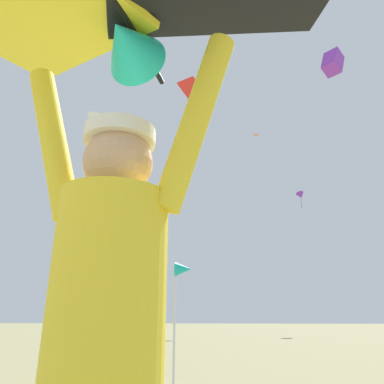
# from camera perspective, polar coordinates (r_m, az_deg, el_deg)

# --- Properties ---
(kite_flyer_person) EXTENTS (0.81, 0.39, 1.92)m
(kite_flyer_person) POSITION_cam_1_polar(r_m,az_deg,el_deg) (1.12, -13.69, -22.44)
(kite_flyer_person) COLOR #424751
(kite_flyer_person) RESTS_ON ground
(distant_kite_purple_overhead_distant) EXTENTS (0.90, 0.95, 1.56)m
(distant_kite_purple_overhead_distant) POSITION_cam_1_polar(r_m,az_deg,el_deg) (31.75, 16.88, -0.55)
(distant_kite_purple_overhead_distant) COLOR purple
(distant_kite_orange_low_left) EXTENTS (0.61, 0.61, 0.30)m
(distant_kite_orange_low_left) POSITION_cam_1_polar(r_m,az_deg,el_deg) (40.15, 10.15, 9.00)
(distant_kite_orange_low_left) COLOR orange
(distant_kite_purple_high_left) EXTENTS (0.98, 0.94, 1.04)m
(distant_kite_purple_high_left) POSITION_cam_1_polar(r_m,az_deg,el_deg) (14.81, 21.48, 18.61)
(distant_kite_purple_high_left) COLOR purple
(distant_kite_white_mid_left) EXTENTS (0.90, 0.93, 1.72)m
(distant_kite_white_mid_left) POSITION_cam_1_polar(r_m,az_deg,el_deg) (22.62, -15.43, 11.13)
(distant_kite_white_mid_left) COLOR white
(distant_kite_red_low_right) EXTENTS (0.87, 0.83, 0.45)m
(distant_kite_red_low_right) POSITION_cam_1_polar(r_m,az_deg,el_deg) (12.65, -0.15, 16.31)
(distant_kite_red_low_right) COLOR red
(marker_flag) EXTENTS (0.30, 0.24, 1.90)m
(marker_flag) POSITION_cam_1_polar(r_m,az_deg,el_deg) (6.24, -1.62, -13.36)
(marker_flag) COLOR silver
(marker_flag) RESTS_ON ground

